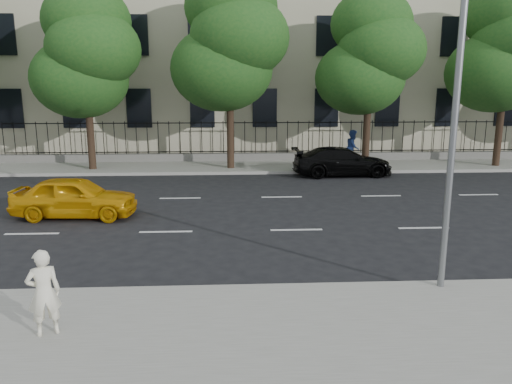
% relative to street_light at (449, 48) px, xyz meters
% --- Properties ---
extents(ground, '(120.00, 120.00, 0.00)m').
position_rel_street_light_xyz_m(ground, '(-2.50, 1.77, -5.15)').
color(ground, black).
rests_on(ground, ground).
extents(near_sidewalk, '(60.00, 4.00, 0.15)m').
position_rel_street_light_xyz_m(near_sidewalk, '(-2.50, -2.23, -5.07)').
color(near_sidewalk, gray).
rests_on(near_sidewalk, ground).
extents(far_sidewalk, '(60.00, 4.00, 0.15)m').
position_rel_street_light_xyz_m(far_sidewalk, '(-2.50, 15.77, -5.07)').
color(far_sidewalk, gray).
rests_on(far_sidewalk, ground).
extents(lane_markings, '(49.60, 4.62, 0.01)m').
position_rel_street_light_xyz_m(lane_markings, '(-2.50, 6.52, -5.14)').
color(lane_markings, silver).
rests_on(lane_markings, ground).
extents(masonry_building, '(34.60, 12.11, 18.50)m').
position_rel_street_light_xyz_m(masonry_building, '(-2.50, 24.72, 3.87)').
color(masonry_building, beige).
rests_on(masonry_building, ground).
extents(iron_fence, '(30.00, 0.50, 2.20)m').
position_rel_street_light_xyz_m(iron_fence, '(-2.50, 17.47, -4.50)').
color(iron_fence, slate).
rests_on(iron_fence, far_sidewalk).
extents(street_light, '(0.25, 3.32, 8.05)m').
position_rel_street_light_xyz_m(street_light, '(0.00, 0.00, 0.00)').
color(street_light, slate).
rests_on(street_light, near_sidewalk).
extents(tree_b, '(5.53, 5.12, 8.97)m').
position_rel_street_light_xyz_m(tree_b, '(-11.46, 15.13, 0.69)').
color(tree_b, '#382619').
rests_on(tree_b, far_sidewalk).
extents(tree_c, '(5.89, 5.50, 9.80)m').
position_rel_street_light_xyz_m(tree_c, '(-4.46, 15.13, 1.26)').
color(tree_c, '#382619').
rests_on(tree_c, far_sidewalk).
extents(tree_d, '(5.34, 4.94, 8.84)m').
position_rel_street_light_xyz_m(tree_d, '(2.54, 15.13, 0.69)').
color(tree_d, '#382619').
rests_on(tree_d, far_sidewalk).
extents(tree_e, '(5.71, 5.31, 9.46)m').
position_rel_street_light_xyz_m(tree_e, '(9.54, 15.13, 1.05)').
color(tree_e, '#382619').
rests_on(tree_e, far_sidewalk).
extents(yellow_taxi, '(4.15, 1.86, 1.39)m').
position_rel_street_light_xyz_m(yellow_taxi, '(-9.74, 6.15, -4.46)').
color(yellow_taxi, orange).
rests_on(yellow_taxi, ground).
extents(black_sedan, '(4.85, 2.12, 1.39)m').
position_rel_street_light_xyz_m(black_sedan, '(0.90, 13.27, -4.45)').
color(black_sedan, black).
rests_on(black_sedan, ground).
extents(woman_near, '(0.67, 0.57, 1.55)m').
position_rel_street_light_xyz_m(woman_near, '(-7.74, -2.24, -4.23)').
color(woman_near, white).
rests_on(woman_near, near_sidewalk).
extents(pedestrian_far, '(0.98, 1.09, 1.84)m').
position_rel_street_light_xyz_m(pedestrian_far, '(2.01, 15.72, -4.08)').
color(pedestrian_far, '#2A428D').
rests_on(pedestrian_far, far_sidewalk).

